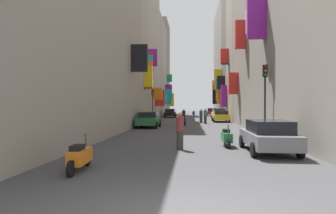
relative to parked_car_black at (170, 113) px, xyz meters
name	(u,v)px	position (x,y,z in m)	size (l,w,h in m)	color
ground_plane	(191,122)	(3.55, -12.65, -0.75)	(140.00, 140.00, 0.00)	#424244
building_left_near	(60,24)	(-4.45, -30.74, 6.31)	(7.38, 23.81, 14.11)	#9E9384
building_left_mid_a	(119,39)	(-4.41, -16.62, 8.66)	(7.15, 4.42, 18.90)	#9E9384
building_left_mid_b	(133,53)	(-4.45, -8.80, 8.57)	(7.31, 11.24, 18.66)	#B2A899
building_left_mid_c	(147,69)	(-4.44, 2.88, 7.84)	(7.32, 12.09, 17.21)	#9E9384
building_left_far	(154,69)	(-4.45, 13.14, 9.18)	(7.01, 8.43, 19.88)	slate
building_right_mid_a	(251,49)	(11.53, -9.24, 8.72)	(7.06, 6.25, 18.96)	#9E9384
building_right_mid_b	(243,53)	(11.52, -2.96, 9.42)	(7.30, 6.31, 20.39)	slate
building_right_mid_c	(232,62)	(11.54, 8.76, 9.70)	(7.38, 17.17, 20.93)	gray
parked_car_black	(170,113)	(0.00, 0.00, 0.00)	(1.93, 4.42, 1.42)	black
parked_car_green	(149,119)	(-0.30, -21.78, 0.01)	(1.97, 4.03, 1.42)	#236638
parked_car_yellow	(220,116)	(7.19, -12.27, -0.01)	(1.98, 4.32, 1.38)	gold
parked_car_silver	(218,114)	(7.47, -6.52, 0.05)	(1.98, 4.14, 1.54)	#B7B7BC
parked_car_grey	(268,135)	(7.01, -34.96, -0.01)	(1.95, 4.04, 1.41)	slate
parked_car_red	(212,112)	(7.45, 7.41, 0.02)	(1.95, 3.99, 1.47)	#B21E1E
scooter_blue	(194,113)	(4.00, 7.35, -0.29)	(0.54, 1.80, 1.13)	#2D4CAD
scooter_orange	(80,156)	(0.20, -39.03, -0.29)	(0.50, 1.99, 1.13)	orange
scooter_silver	(182,114)	(1.95, 3.73, -0.29)	(0.44, 1.99, 1.13)	#ADADB2
scooter_green	(227,137)	(5.42, -33.32, -0.29)	(0.46, 1.90, 1.13)	#287F3D
scooter_black	(182,121)	(2.68, -18.96, -0.29)	(0.80, 1.68, 1.13)	black
pedestrian_crossing	(180,131)	(3.14, -34.49, 0.14)	(0.49, 0.49, 1.77)	#383838
pedestrian_near_left	(205,116)	(5.16, -16.08, 0.10)	(0.48, 0.48, 1.70)	#363636
pedestrian_near_right	(201,116)	(4.73, -14.68, 0.07)	(0.54, 0.54, 1.64)	#393939
pedestrian_mid_street	(184,115)	(2.68, -12.20, 0.02)	(0.54, 0.54, 1.56)	black
traffic_light_near_corner	(152,100)	(-1.10, -13.59, 1.96)	(0.26, 0.34, 3.96)	#2D2D2D
traffic_light_far_corner	(265,89)	(8.18, -29.72, 2.33)	(0.26, 0.34, 4.55)	#2D2D2D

